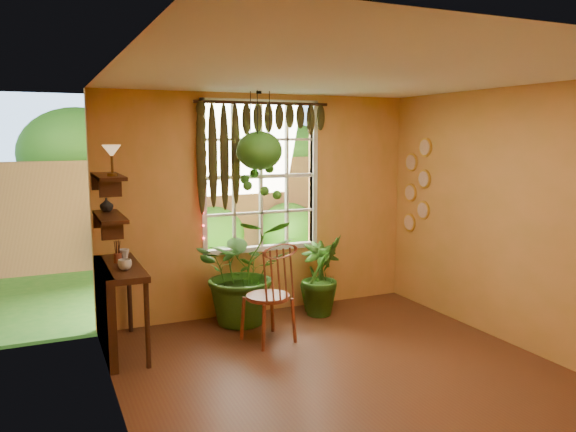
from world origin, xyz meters
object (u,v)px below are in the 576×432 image
at_px(counter_ledge, 110,300).
at_px(potted_plant_left, 244,270).
at_px(windsor_chair, 270,309).
at_px(hanging_basket, 259,156).
at_px(potted_plant_mid, 323,275).

height_order(counter_ledge, potted_plant_left, potted_plant_left).
relative_size(counter_ledge, potted_plant_left, 0.95).
height_order(windsor_chair, potted_plant_left, potted_plant_left).
bearing_deg(windsor_chair, potted_plant_left, 79.57).
xyz_separation_m(counter_ledge, hanging_basket, (1.74, 0.29, 1.41)).
distance_m(windsor_chair, potted_plant_mid, 1.14).
relative_size(potted_plant_left, potted_plant_mid, 1.28).
xyz_separation_m(windsor_chair, hanging_basket, (0.16, 0.68, 1.60)).
height_order(potted_plant_mid, hanging_basket, hanging_basket).
xyz_separation_m(potted_plant_left, potted_plant_mid, (0.99, -0.09, -0.14)).
xyz_separation_m(potted_plant_mid, hanging_basket, (-0.80, 0.07, 1.47)).
relative_size(potted_plant_left, hanging_basket, 1.01).
bearing_deg(potted_plant_left, potted_plant_mid, -5.35).
distance_m(potted_plant_mid, hanging_basket, 1.67).
bearing_deg(potted_plant_mid, potted_plant_left, 174.65).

